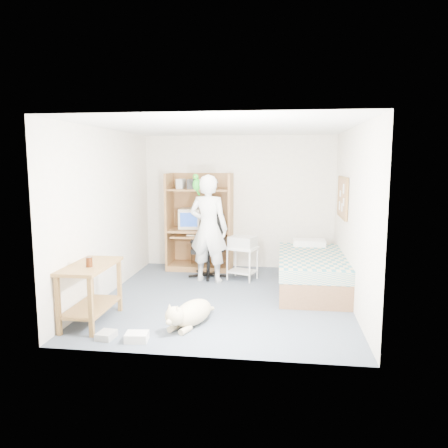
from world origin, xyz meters
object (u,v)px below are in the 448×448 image
object	(u,v)px
computer_hutch	(200,226)
printer_cart	(242,258)
person	(209,229)
office_chair	(209,255)
dog	(190,313)
bed	(312,272)
side_desk	(91,284)

from	to	relation	value
computer_hutch	printer_cart	size ratio (longest dim) A/B	3.12
person	computer_hutch	bearing A→B (deg)	-60.06
computer_hutch	office_chair	size ratio (longest dim) A/B	1.65
office_chair	dog	distance (m)	2.37
bed	side_desk	size ratio (longest dim) A/B	2.02
dog	printer_cart	size ratio (longest dim) A/B	1.64
side_desk	dog	distance (m)	1.31
office_chair	computer_hutch	bearing A→B (deg)	126.23
side_desk	office_chair	bearing A→B (deg)	65.09
dog	printer_cart	distance (m)	2.27
computer_hutch	side_desk	world-z (taller)	computer_hutch
computer_hutch	bed	xyz separation A→B (m)	(2.00, -1.12, -0.53)
computer_hutch	side_desk	size ratio (longest dim) A/B	1.80
computer_hutch	printer_cart	world-z (taller)	computer_hutch
side_desk	person	bearing A→B (deg)	61.11
side_desk	person	xyz separation A→B (m)	(1.15, 2.09, 0.41)
computer_hutch	person	distance (m)	0.91
side_desk	bed	bearing A→B (deg)	32.50
computer_hutch	office_chair	bearing A→B (deg)	-64.22
person	printer_cart	bearing A→B (deg)	-152.74
computer_hutch	dog	xyz separation A→B (m)	(0.41, -2.90, -0.66)
dog	printer_cart	world-z (taller)	printer_cart
person	dog	bearing A→B (deg)	103.55
dog	bed	bearing A→B (deg)	71.32
person	dog	xyz separation A→B (m)	(0.11, -2.05, -0.74)
bed	printer_cart	world-z (taller)	bed
bed	person	bearing A→B (deg)	170.95
office_chair	dog	size ratio (longest dim) A/B	1.15
bed	dog	size ratio (longest dim) A/B	2.14
bed	person	size ratio (longest dim) A/B	1.12
side_desk	person	world-z (taller)	person
bed	side_desk	world-z (taller)	side_desk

